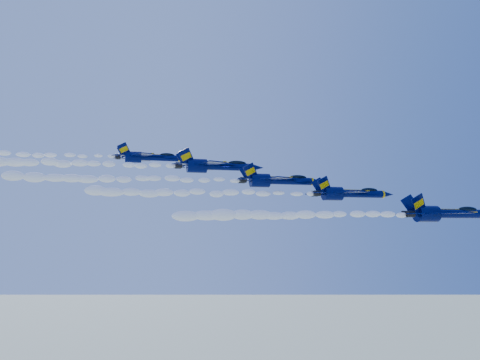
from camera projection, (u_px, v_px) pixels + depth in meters
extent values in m
cylinder|color=#00073B|center=(459.00, 214.00, 79.90)|extent=(9.20, 1.53, 1.53)
ellipsoid|color=#00073B|center=(427.00, 214.00, 78.24)|extent=(1.59, 2.76, 6.54)
ellipsoid|color=black|center=(467.00, 209.00, 80.42)|extent=(3.68, 1.20, 1.01)
cube|color=#FFC602|center=(468.00, 211.00, 80.39)|extent=(4.29, 1.02, 0.18)
cube|color=#00073B|center=(453.00, 213.00, 74.79)|extent=(5.48, 6.49, 0.18)
cube|color=#00073B|center=(421.00, 214.00, 82.65)|extent=(5.48, 6.49, 0.18)
cube|color=#FFC602|center=(460.00, 212.00, 75.17)|extent=(2.46, 5.12, 0.10)
cube|color=#FFC602|center=(428.00, 214.00, 83.03)|extent=(2.46, 5.12, 0.10)
cube|color=#00073B|center=(419.00, 204.00, 76.79)|extent=(3.33, 1.05, 3.58)
cube|color=#00073B|center=(411.00, 205.00, 78.85)|extent=(3.33, 1.05, 3.58)
cylinder|color=black|center=(410.00, 214.00, 76.68)|extent=(1.23, 1.12, 1.12)
cylinder|color=black|center=(406.00, 214.00, 77.96)|extent=(1.23, 1.12, 1.12)
cube|color=#FFC602|center=(444.00, 209.00, 79.19)|extent=(11.24, 0.36, 0.08)
ellipsoid|color=white|center=(296.00, 215.00, 72.22)|extent=(38.55, 1.85, 1.66)
cylinder|color=#00073B|center=(362.00, 194.00, 84.41)|extent=(8.25, 1.37, 1.37)
ellipsoid|color=#00073B|center=(332.00, 194.00, 82.93)|extent=(1.43, 2.47, 5.86)
cone|color=#00073B|center=(388.00, 194.00, 85.78)|extent=(2.38, 1.37, 1.37)
cylinder|color=#FFC602|center=(382.00, 194.00, 85.50)|extent=(0.32, 1.43, 1.43)
ellipsoid|color=black|center=(369.00, 190.00, 84.88)|extent=(3.30, 1.07, 0.91)
cube|color=#FFC602|center=(369.00, 192.00, 84.85)|extent=(3.85, 0.92, 0.16)
cube|color=#00073B|center=(351.00, 192.00, 79.83)|extent=(4.91, 5.82, 0.16)
cube|color=#00073B|center=(332.00, 195.00, 86.88)|extent=(4.91, 5.82, 0.16)
cube|color=#FFC602|center=(358.00, 192.00, 80.17)|extent=(2.21, 4.59, 0.09)
cube|color=#FFC602|center=(338.00, 194.00, 87.22)|extent=(2.21, 4.59, 0.09)
cube|color=#00073B|center=(324.00, 185.00, 81.62)|extent=(2.98, 0.94, 3.21)
cube|color=#00073B|center=(320.00, 186.00, 83.47)|extent=(2.98, 0.94, 3.21)
cylinder|color=black|center=(317.00, 193.00, 81.53)|extent=(1.10, 1.01, 1.01)
cylinder|color=black|center=(314.00, 194.00, 82.67)|extent=(1.10, 1.01, 1.01)
cube|color=#FFC602|center=(348.00, 190.00, 83.78)|extent=(10.08, 0.32, 0.07)
ellipsoid|color=white|center=(205.00, 193.00, 77.01)|extent=(38.55, 1.66, 1.49)
cylinder|color=#00073B|center=(290.00, 181.00, 85.59)|extent=(8.32, 1.39, 1.39)
ellipsoid|color=#00073B|center=(260.00, 180.00, 84.09)|extent=(1.44, 2.50, 5.92)
cone|color=#00073B|center=(317.00, 182.00, 86.97)|extent=(2.40, 1.39, 1.39)
cylinder|color=#FFC602|center=(312.00, 182.00, 86.68)|extent=(0.32, 1.44, 1.44)
ellipsoid|color=black|center=(298.00, 177.00, 86.06)|extent=(3.33, 1.08, 0.92)
cube|color=#FFC602|center=(298.00, 179.00, 86.04)|extent=(3.88, 0.92, 0.17)
cube|color=#00073B|center=(275.00, 178.00, 80.97)|extent=(4.96, 5.87, 0.17)
cube|color=#00073B|center=(262.00, 182.00, 88.08)|extent=(4.96, 5.87, 0.17)
cube|color=#FFC602|center=(282.00, 178.00, 81.31)|extent=(2.23, 4.63, 0.09)
cube|color=#FFC602|center=(269.00, 182.00, 88.42)|extent=(2.23, 4.63, 0.09)
cube|color=#00073B|center=(250.00, 172.00, 82.78)|extent=(3.01, 0.95, 3.24)
cube|color=#00073B|center=(247.00, 173.00, 84.64)|extent=(3.01, 0.95, 3.24)
cylinder|color=black|center=(243.00, 180.00, 82.68)|extent=(1.11, 1.02, 1.02)
cylinder|color=black|center=(242.00, 181.00, 83.83)|extent=(1.11, 1.02, 1.02)
cube|color=#FFC602|center=(276.00, 177.00, 84.95)|extent=(10.17, 0.32, 0.07)
ellipsoid|color=white|center=(129.00, 178.00, 78.17)|extent=(38.55, 1.67, 1.51)
cylinder|color=#00073B|center=(229.00, 167.00, 91.72)|extent=(9.10, 1.52, 1.52)
ellipsoid|color=#00073B|center=(197.00, 166.00, 90.08)|extent=(1.58, 2.73, 6.47)
cone|color=#00073B|center=(257.00, 168.00, 93.23)|extent=(2.63, 1.52, 1.52)
cylinder|color=#FFC602|center=(252.00, 167.00, 92.92)|extent=(0.35, 1.58, 1.58)
ellipsoid|color=black|center=(237.00, 163.00, 92.24)|extent=(3.64, 1.18, 1.00)
cube|color=#FFC602|center=(237.00, 165.00, 92.21)|extent=(4.25, 1.01, 0.18)
cube|color=#00073B|center=(210.00, 163.00, 86.66)|extent=(5.42, 6.43, 0.18)
cube|color=#00073B|center=(202.00, 168.00, 94.44)|extent=(5.42, 6.43, 0.18)
cube|color=#FFC602|center=(218.00, 163.00, 87.04)|extent=(2.44, 5.07, 0.10)
cube|color=#FFC602|center=(209.00, 168.00, 94.82)|extent=(2.44, 5.07, 0.10)
cube|color=#00073B|center=(186.00, 157.00, 88.64)|extent=(3.29, 1.04, 3.55)
cube|color=#00073B|center=(185.00, 158.00, 90.69)|extent=(3.29, 1.04, 3.55)
cylinder|color=black|center=(179.00, 165.00, 88.54)|extent=(1.21, 1.11, 1.11)
cylinder|color=black|center=(178.00, 166.00, 89.80)|extent=(1.21, 1.11, 1.11)
cube|color=#FFC602|center=(214.00, 162.00, 91.02)|extent=(11.13, 0.35, 0.08)
ellipsoid|color=white|center=(69.00, 163.00, 84.07)|extent=(38.55, 1.83, 1.65)
cylinder|color=#00073B|center=(160.00, 158.00, 95.87)|extent=(7.68, 1.28, 1.28)
ellipsoid|color=#00073B|center=(133.00, 157.00, 94.49)|extent=(1.33, 2.30, 5.46)
cone|color=#00073B|center=(184.00, 159.00, 97.14)|extent=(2.22, 1.28, 1.28)
cylinder|color=#FFC602|center=(179.00, 159.00, 96.88)|extent=(0.30, 1.33, 1.33)
ellipsoid|color=black|center=(167.00, 155.00, 96.31)|extent=(3.07, 1.00, 0.84)
cube|color=#FFC602|center=(167.00, 156.00, 96.28)|extent=(3.58, 0.85, 0.15)
cube|color=#00073B|center=(142.00, 155.00, 91.61)|extent=(4.57, 5.42, 0.15)
cube|color=#00073B|center=(140.00, 159.00, 98.17)|extent=(4.57, 5.42, 0.15)
cube|color=#FFC602|center=(148.00, 154.00, 91.92)|extent=(2.06, 4.27, 0.09)
cube|color=#FFC602|center=(146.00, 159.00, 98.48)|extent=(2.06, 4.27, 0.09)
cube|color=#00073B|center=(124.00, 150.00, 93.27)|extent=(2.78, 0.88, 2.99)
cube|color=#00073B|center=(124.00, 151.00, 95.00)|extent=(2.78, 0.88, 2.99)
cylinder|color=black|center=(118.00, 156.00, 93.18)|extent=(1.02, 0.94, 0.94)
cylinder|color=black|center=(118.00, 157.00, 94.25)|extent=(1.02, 0.94, 0.94)
cube|color=#FFC602|center=(147.00, 154.00, 95.28)|extent=(9.39, 0.30, 0.07)
ellipsoid|color=white|center=(11.00, 154.00, 88.64)|extent=(38.55, 1.54, 1.39)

